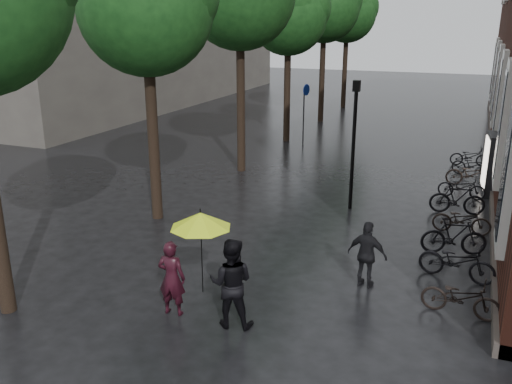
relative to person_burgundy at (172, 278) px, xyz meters
The scene contains 11 objects.
ground 2.46m from the person_burgundy, 71.56° to the right, with size 120.00×120.00×0.00m, color black.
bg_building 34.00m from the person_burgundy, 129.50° to the left, with size 16.00×30.00×14.00m, color #47423D.
street_trees 15.13m from the person_burgundy, 103.37° to the left, with size 4.33×34.03×8.91m.
person_burgundy is the anchor object (origin of this frame).
person_black 1.32m from the person_burgundy, ahead, with size 0.89×0.70×1.84m, color black.
lime_umbrella 1.51m from the person_burgundy, ahead, with size 1.21×1.21×1.78m.
pedestrian_walking 4.40m from the person_burgundy, 38.01° to the left, with size 0.92×0.38×1.56m, color black.
parked_bicycles 10.12m from the person_burgundy, 58.04° to the left, with size 2.10×13.60×1.00m.
ad_lightbox 12.80m from the person_burgundy, 61.90° to the left, with size 0.32×1.40×2.10m.
lamp_post 8.29m from the person_burgundy, 76.16° to the left, with size 0.21×0.21×4.09m.
cycle_sign 16.46m from the person_burgundy, 97.80° to the left, with size 0.15×0.53×2.93m.
Camera 1 is at (4.61, -6.39, 5.83)m, focal length 38.00 mm.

